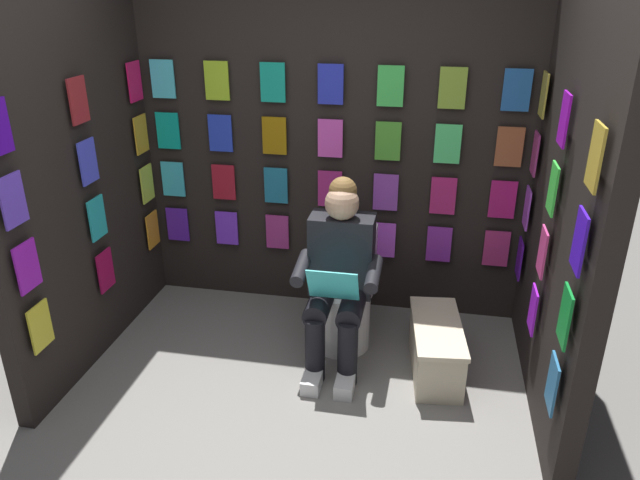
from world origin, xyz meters
TOP-DOWN VIEW (x-y plane):
  - ground_plane at (0.00, 0.00)m, footprint 30.00×30.00m
  - display_wall_back at (0.00, -1.77)m, footprint 2.80×0.14m
  - display_wall_left at (-1.40, -0.86)m, footprint 0.14×1.72m
  - display_wall_right at (1.40, -0.86)m, footprint 0.14×1.72m
  - toilet at (-0.18, -1.23)m, footprint 0.41×0.55m
  - person_reading at (-0.18, -1.00)m, footprint 0.53×0.68m
  - comic_longbox_near at (-0.80, -0.96)m, footprint 0.37×0.73m

SIDE VIEW (x-z plane):
  - ground_plane at x=0.00m, z-range 0.00..0.00m
  - comic_longbox_near at x=-0.80m, z-range 0.00..0.34m
  - toilet at x=-0.18m, z-range -0.06..0.71m
  - person_reading at x=-0.18m, z-range 0.00..1.20m
  - display_wall_back at x=0.00m, z-range 0.00..2.42m
  - display_wall_left at x=-1.40m, z-range 0.00..2.42m
  - display_wall_right at x=1.40m, z-range 0.00..2.42m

